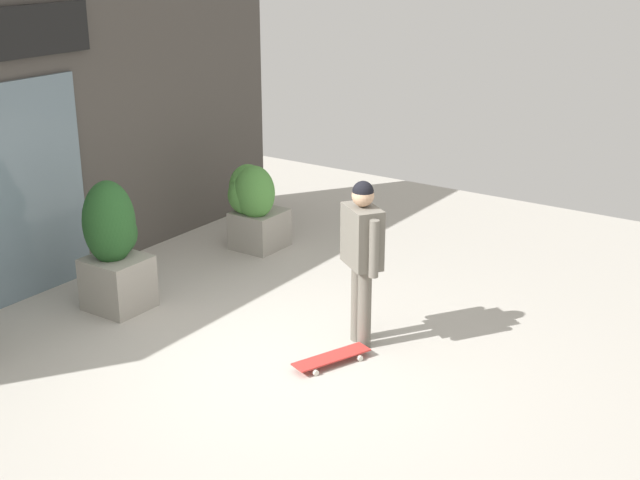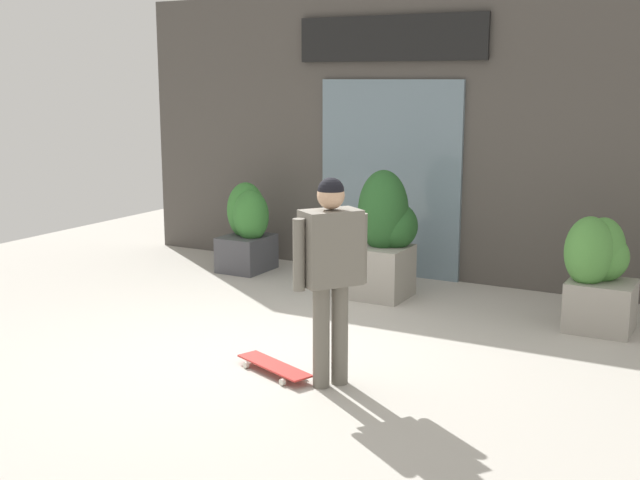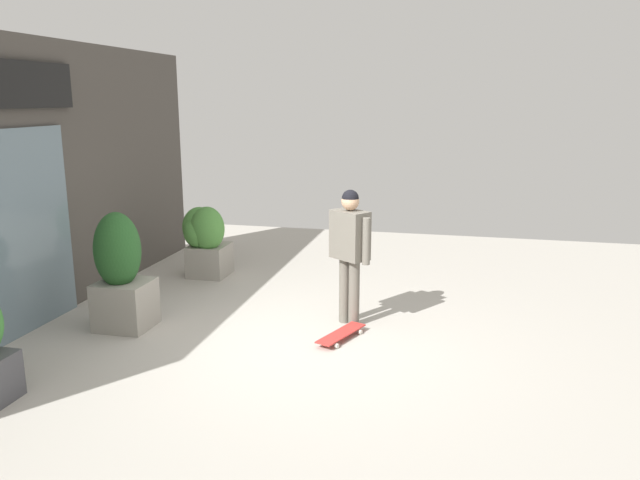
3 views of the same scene
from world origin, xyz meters
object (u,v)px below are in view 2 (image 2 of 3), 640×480
Objects in this scene: skateboarder at (331,261)px; planter_box_right at (248,227)px; planter_box_left at (385,235)px; planter_box_mid at (598,267)px; skateboard at (274,366)px.

skateboarder is 3.98m from planter_box_right.
planter_box_left is 2.22m from planter_box_mid.
planter_box_left is 1.28× the size of planter_box_mid.
planter_box_left reaches higher than skateboard.
skateboard is at bearing -129.03° from planter_box_mid.
planter_box_right is at bearing -31.56° from skateboard.
skateboard is 3.66m from planter_box_right.
planter_box_mid is at bearing -5.41° from planter_box_right.
skateboarder is at bearing -47.03° from planter_box_right.
skateboard is (-0.51, -0.00, -0.92)m from skateboarder.
skateboard is at bearing -85.68° from planter_box_left.
skateboarder reaches higher than skateboard.
planter_box_left is (-0.71, 2.58, -0.30)m from skateboarder.
skateboarder is 1.17× the size of planter_box_left.
planter_box_mid is (2.22, -0.08, -0.09)m from planter_box_left.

